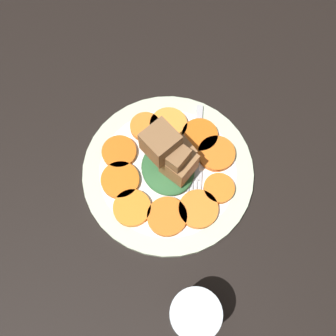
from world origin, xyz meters
The scene contains 15 objects.
table_slab centered at (0.00, 0.00, 1.00)cm, with size 120.00×120.00×2.00cm, color black.
plate centered at (0.00, 0.00, 2.52)cm, with size 28.51×28.51×1.05cm.
carrot_slice_0 centered at (5.56, 6.73, 3.61)cm, with size 5.81×5.81×1.03cm, color orange.
carrot_slice_1 centered at (0.71, 8.00, 3.61)cm, with size 6.29×6.29×1.03cm, color orange.
carrot_slice_2 centered at (-4.43, 7.57, 3.61)cm, with size 6.05×6.05×1.03cm, color orange.
carrot_slice_3 centered at (-7.57, 2.75, 3.61)cm, with size 6.37×6.37×1.03cm, color orange.
carrot_slice_4 centered at (-8.04, -2.33, 3.61)cm, with size 6.33×6.33×1.03cm, color orange.
carrot_slice_5 centered at (-5.86, -6.72, 3.61)cm, with size 5.04×5.04×1.03cm, color orange.
carrot_slice_6 centered at (-0.26, -8.57, 3.61)cm, with size 6.26×6.26×1.03cm, color orange.
carrot_slice_7 centered at (4.06, -7.12, 3.61)cm, with size 6.13×6.13×1.03cm, color orange.
carrot_slice_8 centered at (7.66, -2.73, 3.61)cm, with size 6.48×6.48×1.03cm, color orange.
carrot_slice_9 centered at (8.64, 1.13, 3.61)cm, with size 5.28×5.28×1.03cm, color orange.
center_pile centered at (0.04, -0.51, 7.40)cm, with size 9.64×9.03×11.03cm.
fork centered at (0.58, -5.22, 3.30)cm, with size 17.93×9.26×0.40cm.
water_glass centered at (-22.84, 4.05, 6.67)cm, with size 6.86×6.86×9.33cm.
Camera 1 is at (-23.94, 8.24, 68.08)cm, focal length 45.00 mm.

